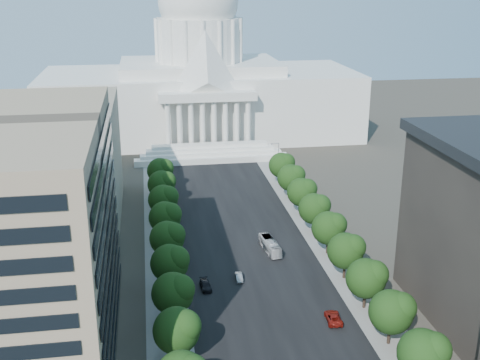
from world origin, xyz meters
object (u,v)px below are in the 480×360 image
car_red (333,318)px  car_dark_b (206,286)px  car_silver (239,277)px  city_bus (270,245)px

car_red → car_dark_b: 26.83m
car_silver → city_bus: bearing=56.3°
car_red → car_silver: bearing=-47.1°
car_silver → car_red: size_ratio=0.69×
car_red → city_bus: size_ratio=0.55×
car_dark_b → city_bus: (16.34, 15.19, 0.71)m
car_red → car_dark_b: car_red is taller
car_silver → city_bus: (9.11, 12.59, 0.79)m
car_red → city_bus: 31.34m
car_silver → car_dark_b: bearing=-158.0°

